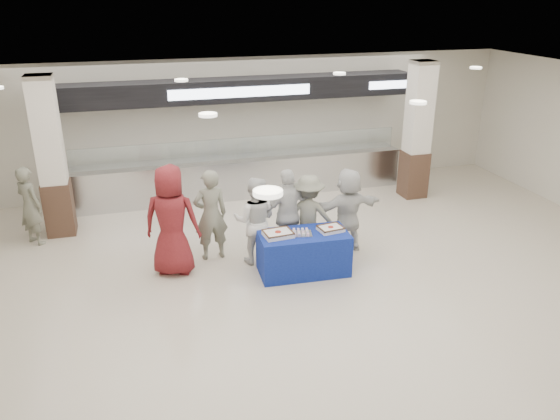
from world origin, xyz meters
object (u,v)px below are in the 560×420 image
object	(u,v)px
cupcake_tray	(301,232)
sheet_cake_left	(278,233)
chef_short	(288,215)
soldier_b	(308,216)
chef_tall	(255,221)
civilian_white	(347,210)
civilian_maroon	(172,221)
display_table	(303,253)
sheet_cake_right	(331,228)
soldier_a	(211,215)
soldier_bg	(30,206)

from	to	relation	value
cupcake_tray	sheet_cake_left	bearing A→B (deg)	176.04
chef_short	soldier_b	world-z (taller)	chef_short
cupcake_tray	chef_tall	size ratio (longest dim) A/B	0.26
chef_tall	civilian_white	world-z (taller)	civilian_white
civilian_maroon	civilian_white	distance (m)	3.26
display_table	sheet_cake_right	world-z (taller)	sheet_cake_right
soldier_a	chef_tall	size ratio (longest dim) A/B	1.05
chef_tall	chef_short	size ratio (longest dim) A/B	0.95
civilian_white	soldier_bg	xyz separation A→B (m)	(-5.78, 1.98, -0.03)
civilian_maroon	chef_tall	xyz separation A→B (m)	(1.47, 0.00, -0.17)
sheet_cake_left	sheet_cake_right	bearing A→B (deg)	-2.08
sheet_cake_right	civilian_white	bearing A→B (deg)	48.15
sheet_cake_right	sheet_cake_left	bearing A→B (deg)	177.92
sheet_cake_right	soldier_a	bearing A→B (deg)	151.95
sheet_cake_left	chef_short	bearing A→B (deg)	59.11
sheet_cake_left	civilian_maroon	world-z (taller)	civilian_maroon
sheet_cake_left	cupcake_tray	xyz separation A→B (m)	(0.40, -0.03, -0.02)
sheet_cake_left	soldier_bg	bearing A→B (deg)	148.57
civilian_maroon	soldier_b	bearing A→B (deg)	-161.10
cupcake_tray	civilian_white	distance (m)	1.30
sheet_cake_right	soldier_b	bearing A→B (deg)	105.75
soldier_a	chef_short	bearing A→B (deg)	158.63
display_table	cupcake_tray	world-z (taller)	cupcake_tray
soldier_a	chef_short	distance (m)	1.41
cupcake_tray	chef_short	xyz separation A→B (m)	(-0.03, 0.65, 0.08)
civilian_white	sheet_cake_left	bearing A→B (deg)	16.17
civilian_white	soldier_bg	world-z (taller)	civilian_white
sheet_cake_right	soldier_b	world-z (taller)	soldier_b
sheet_cake_left	chef_tall	size ratio (longest dim) A/B	0.31
soldier_b	civilian_white	world-z (taller)	civilian_white
civilian_white	soldier_bg	size ratio (longest dim) A/B	1.04
sheet_cake_right	chef_tall	xyz separation A→B (m)	(-1.20, 0.65, 0.02)
sheet_cake_left	chef_tall	world-z (taller)	chef_tall
display_table	soldier_bg	xyz separation A→B (m)	(-4.70, 2.62, 0.41)
sheet_cake_left	soldier_bg	xyz separation A→B (m)	(-4.25, 2.60, -0.01)
sheet_cake_left	chef_short	size ratio (longest dim) A/B	0.30
sheet_cake_right	chef_tall	bearing A→B (deg)	151.32
sheet_cake_right	soldier_bg	bearing A→B (deg)	153.13
soldier_a	soldier_bg	world-z (taller)	soldier_a
cupcake_tray	soldier_a	xyz separation A→B (m)	(-1.39, 1.02, 0.08)
sheet_cake_left	soldier_b	distance (m)	0.98
chef_tall	chef_short	bearing A→B (deg)	-160.74
soldier_a	chef_tall	xyz separation A→B (m)	(0.74, -0.38, -0.04)
sheet_cake_right	civilian_maroon	bearing A→B (deg)	166.20
chef_short	civilian_white	bearing A→B (deg)	171.91
sheet_cake_right	soldier_b	size ratio (longest dim) A/B	0.29
civilian_maroon	sheet_cake_right	bearing A→B (deg)	-174.91
civilian_maroon	chef_short	distance (m)	2.10
chef_tall	soldier_bg	world-z (taller)	chef_tall
sheet_cake_left	civilian_white	size ratio (longest dim) A/B	0.31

